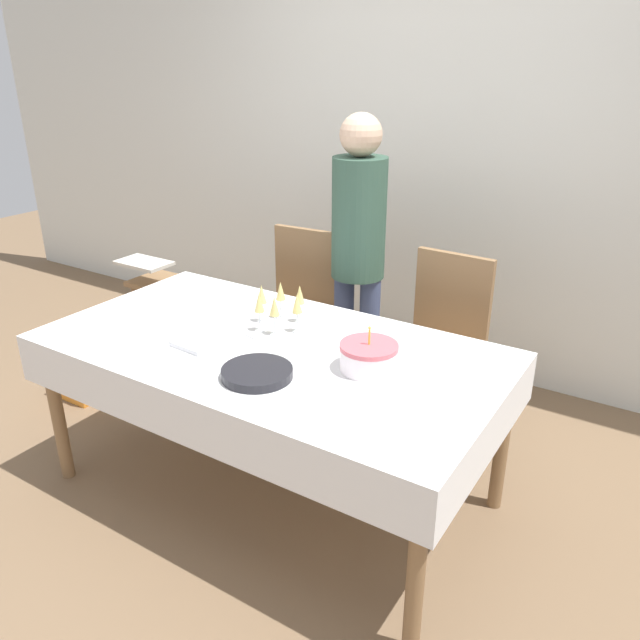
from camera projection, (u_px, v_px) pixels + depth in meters
name	position (u px, v px, depth m)	size (l,w,h in m)	color
ground_plane	(274.00, 489.00, 2.90)	(12.00, 12.00, 0.00)	brown
wall_back	(436.00, 149.00, 3.67)	(8.00, 0.05, 2.70)	silver
dining_table	(270.00, 366.00, 2.64)	(1.94, 1.04, 0.74)	white
dining_chair_far_left	(297.00, 307.00, 3.55)	(0.44, 0.44, 0.97)	olive
dining_chair_far_right	(440.00, 342.00, 3.12)	(0.44, 0.44, 0.97)	olive
birthday_cake	(369.00, 357.00, 2.38)	(0.22, 0.22, 0.18)	white
champagne_tray	(279.00, 310.00, 2.74)	(0.32, 0.32, 0.18)	silver
plate_stack_main	(257.00, 373.00, 2.33)	(0.27, 0.27, 0.03)	black
cake_knife	(344.00, 390.00, 2.24)	(0.28, 0.14, 0.00)	silver
fork_pile	(189.00, 347.00, 2.56)	(0.17, 0.07, 0.02)	silver
napkin_pile	(213.00, 329.00, 2.73)	(0.15, 0.15, 0.01)	white
person_standing	(358.00, 242.00, 3.23)	(0.28, 0.28, 1.61)	#3F4C72
high_chair	(157.00, 293.00, 3.92)	(0.33, 0.35, 0.71)	olive
gift_bag	(78.00, 379.00, 3.63)	(0.25, 0.15, 0.24)	orange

